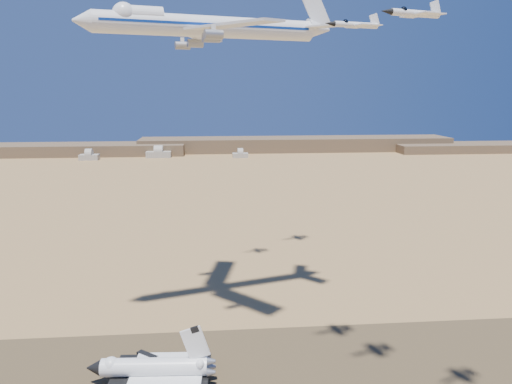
{
  "coord_description": "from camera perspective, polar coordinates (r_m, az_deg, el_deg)",
  "views": [
    {
      "loc": [
        3.86,
        -133.41,
        80.66
      ],
      "look_at": [
        16.78,
        8.0,
        51.76
      ],
      "focal_mm": 35.0,
      "sensor_mm": 36.0,
      "label": 1
    }
  ],
  "objects": [
    {
      "name": "ground",
      "position": [
        155.95,
        -6.25,
        -19.72
      ],
      "size": [
        1200.0,
        1200.0,
        0.0
      ],
      "primitive_type": "plane",
      "color": "#A18247",
      "rests_on": "ground"
    },
    {
      "name": "runway",
      "position": [
        155.93,
        -6.25,
        -19.71
      ],
      "size": [
        600.0,
        50.0,
        0.06
      ],
      "primitive_type": "cube",
      "color": "brown",
      "rests_on": "ground"
    },
    {
      "name": "ridgeline",
      "position": [
        667.58,
        0.1,
        5.22
      ],
      "size": [
        960.0,
        90.0,
        18.0
      ],
      "color": "brown",
      "rests_on": "ground"
    },
    {
      "name": "hangars",
      "position": [
        620.25,
        -11.49,
        4.25
      ],
      "size": [
        200.5,
        29.5,
        30.0
      ],
      "color": "#ADA599",
      "rests_on": "ground"
    },
    {
      "name": "shuttle",
      "position": [
        149.78,
        -11.64,
        -19.21
      ],
      "size": [
        35.8,
        23.23,
        17.61
      ],
      "rotation": [
        0.0,
        0.0,
        -0.06
      ],
      "color": "white",
      "rests_on": "runway"
    },
    {
      "name": "carrier_747",
      "position": [
        165.19,
        -6.29,
        18.33
      ],
      "size": [
        83.81,
        62.6,
        20.95
      ],
      "rotation": [
        0.0,
        0.0,
        0.28
      ],
      "color": "white"
    },
    {
      "name": "chase_jet_a",
      "position": [
        129.03,
        11.23,
        18.25
      ],
      "size": [
        14.75,
        8.56,
        3.75
      ],
      "rotation": [
        0.0,
        0.0,
        0.28
      ],
      "color": "white"
    },
    {
      "name": "chase_jet_b",
      "position": [
        118.15,
        17.6,
        18.91
      ],
      "size": [
        15.44,
        9.03,
        3.94
      ],
      "rotation": [
        0.0,
        0.0,
        0.31
      ],
      "color": "white"
    },
    {
      "name": "chase_jet_d",
      "position": [
        211.92,
        -0.89,
        17.37
      ],
      "size": [
        13.59,
        7.76,
        3.43
      ],
      "rotation": [
        0.0,
        0.0,
        0.22
      ],
      "color": "white"
    },
    {
      "name": "chase_jet_e",
      "position": [
        234.52,
        4.87,
        17.72
      ],
      "size": [
        16.22,
        9.53,
        4.15
      ],
      "rotation": [
        0.0,
        0.0,
        0.34
      ],
      "color": "white"
    }
  ]
}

